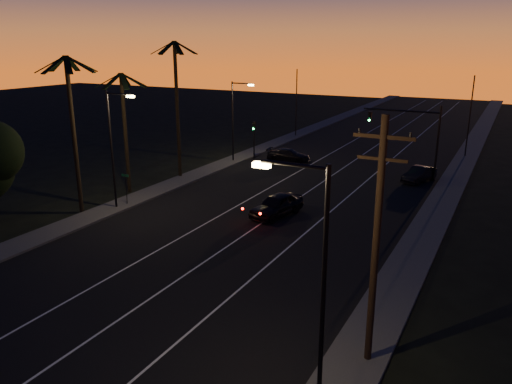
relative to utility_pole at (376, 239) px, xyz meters
The scene contains 21 objects.
road 23.72m from the utility_pole, 120.11° to the left, with size 20.00×170.00×0.01m, color black.
sidewalk_left 30.78m from the utility_pole, 138.74° to the left, with size 2.40×170.00×0.16m, color #383835.
sidewalk_right 20.68m from the utility_pole, 91.15° to the left, with size 2.40×170.00×0.16m, color #383835.
lane_stripe_left 25.32m from the utility_pole, 126.13° to the left, with size 0.12×160.00×0.01m, color silver.
lane_stripe_mid 23.48m from the utility_pole, 119.03° to the left, with size 0.12×160.00×0.01m, color silver.
lane_stripe_right 22.04m from the utility_pole, 110.81° to the left, with size 0.12×160.00×0.01m, color silver.
palm_near 25.55m from the utility_pole, 161.71° to the left, with size 4.25×4.16×11.53m.
palm_mid 28.49m from the utility_pole, 150.55° to the left, with size 4.25×4.16×10.03m.
palm_far 31.17m from the utility_pole, 139.96° to the left, with size 4.25×4.16×12.53m.
streetlight_left_near 24.44m from the utility_pole, 155.85° to the left, with size 2.55×0.26×9.00m.
streetlight_left_far 35.79m from the utility_pole, 128.52° to the left, with size 2.55×0.26×8.50m.
streetlight_right_near 4.10m from the utility_pole, 102.67° to the right, with size 2.55×0.26×9.00m.
street_sign 25.22m from the utility_pole, 153.85° to the left, with size 0.70×0.06×2.60m.
utility_pole is the anchor object (origin of this frame).
signal_mast 30.33m from the utility_pole, 98.47° to the left, with size 7.10×0.41×7.00m.
signal_post 36.74m from the utility_pole, 125.13° to the left, with size 0.28×0.37×4.20m.
far_pole_left 50.36m from the utility_pole, 116.67° to the left, with size 0.14×0.14×9.00m, color black.
far_pole_right 42.01m from the utility_pole, 90.82° to the left, with size 0.14×0.14×9.00m, color black.
lead_car 18.52m from the utility_pole, 127.27° to the left, with size 3.01×5.63×1.64m.
right_car 29.52m from the utility_pole, 96.47° to the left, with size 2.65×4.45×1.39m.
cross_car 35.63m from the utility_pole, 119.32° to the left, with size 4.93×2.58×1.36m.
Camera 1 is at (15.68, -7.48, 12.39)m, focal length 35.00 mm.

